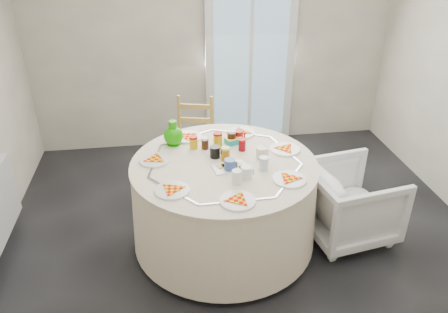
{
  "coord_description": "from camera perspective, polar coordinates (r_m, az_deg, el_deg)",
  "views": [
    {
      "loc": [
        -0.59,
        -2.73,
        2.38
      ],
      "look_at": [
        -0.16,
        0.12,
        0.8
      ],
      "focal_mm": 35.0,
      "sensor_mm": 36.0,
      "label": 1
    }
  ],
  "objects": [
    {
      "name": "wall_back",
      "position": [
        4.89,
        -1.38,
        15.93
      ],
      "size": [
        4.0,
        0.02,
        2.6
      ],
      "primitive_type": "cube",
      "color": "#BCB5A3",
      "rests_on": "floor"
    },
    {
      "name": "jar_cluster",
      "position": [
        3.47,
        -0.97,
        2.01
      ],
      "size": [
        0.47,
        0.31,
        0.13
      ],
      "primitive_type": null,
      "rotation": [
        0.0,
        0.0,
        0.24
      ],
      "color": "#B05F1B",
      "rests_on": "table"
    },
    {
      "name": "cheese_platter",
      "position": [
        3.23,
        0.78,
        -1.15
      ],
      "size": [
        0.27,
        0.2,
        0.03
      ],
      "primitive_type": null,
      "rotation": [
        0.0,
        0.0,
        0.16
      ],
      "color": "white",
      "rests_on": "table"
    },
    {
      "name": "table",
      "position": [
        3.51,
        0.0,
        -6.1
      ],
      "size": [
        1.47,
        1.47,
        0.74
      ],
      "primitive_type": "cylinder",
      "color": "#FBE2CE",
      "rests_on": "floor"
    },
    {
      "name": "butter_tub",
      "position": [
        3.59,
        1.22,
        2.31
      ],
      "size": [
        0.16,
        0.14,
        0.05
      ],
      "primitive_type": "cube",
      "rotation": [
        0.0,
        0.0,
        0.36
      ],
      "color": "#0BA1A7",
      "rests_on": "table"
    },
    {
      "name": "wooden_chair",
      "position": [
        4.33,
        -3.99,
        2.45
      ],
      "size": [
        0.46,
        0.45,
        0.86
      ],
      "primitive_type": null,
      "rotation": [
        0.0,
        0.0,
        -0.24
      ],
      "color": "#A98337",
      "rests_on": "floor"
    },
    {
      "name": "mugs_glasses",
      "position": [
        3.28,
        2.2,
        0.12
      ],
      "size": [
        0.72,
        0.72,
        0.11
      ],
      "primitive_type": null,
      "rotation": [
        0.0,
        0.0,
        -0.22
      ],
      "color": "#A29796",
      "rests_on": "table"
    },
    {
      "name": "green_pitcher",
      "position": [
        3.55,
        -6.67,
        3.33
      ],
      "size": [
        0.19,
        0.19,
        0.21
      ],
      "primitive_type": null,
      "rotation": [
        0.0,
        0.0,
        -0.25
      ],
      "color": "#1CA004",
      "rests_on": "table"
    },
    {
      "name": "armchair",
      "position": [
        3.73,
        16.19,
        -4.85
      ],
      "size": [
        0.74,
        0.77,
        0.7
      ],
      "primitive_type": "imported",
      "rotation": [
        0.0,
        0.0,
        1.74
      ],
      "color": "white",
      "rests_on": "floor"
    },
    {
      "name": "floor",
      "position": [
        3.67,
        2.86,
        -11.75
      ],
      "size": [
        4.0,
        4.0,
        0.0
      ],
      "primitive_type": "plane",
      "color": "black",
      "rests_on": "ground"
    },
    {
      "name": "glass_door",
      "position": [
        4.97,
        3.44,
        13.12
      ],
      "size": [
        1.0,
        0.08,
        2.1
      ],
      "primitive_type": "cube",
      "color": "silver",
      "rests_on": "floor"
    },
    {
      "name": "place_settings",
      "position": [
        3.3,
        0.0,
        -0.46
      ],
      "size": [
        1.6,
        1.6,
        0.02
      ],
      "primitive_type": null,
      "rotation": [
        0.0,
        0.0,
        -0.28
      ],
      "color": "white",
      "rests_on": "table"
    }
  ]
}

